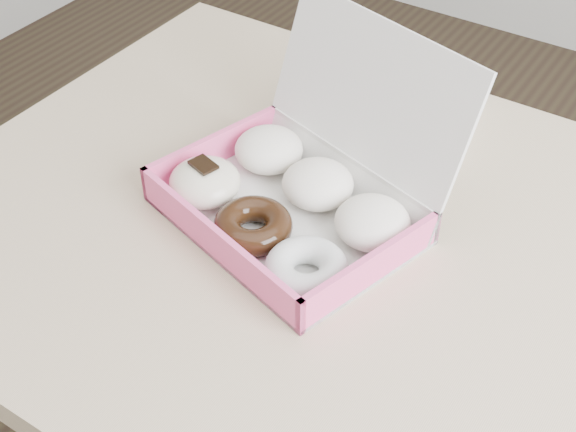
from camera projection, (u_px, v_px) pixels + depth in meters
The scene contains 3 objects.
table at pixel (385, 302), 1.01m from camera, with size 1.20×0.80×0.75m.
donut_box at pixel (296, 192), 0.99m from camera, with size 0.37×0.35×0.22m.
newspapers at pixel (387, 106), 1.17m from camera, with size 0.23×0.18×0.04m, color silver.
Camera 1 is at (0.27, -0.64, 1.42)m, focal length 50.00 mm.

